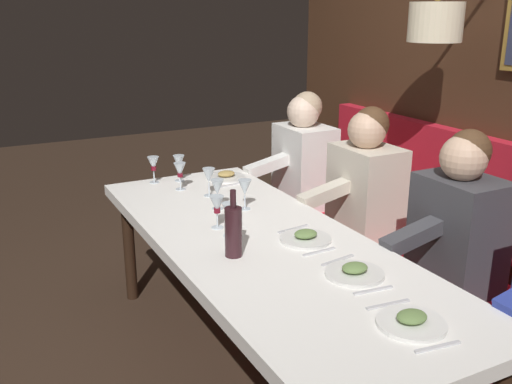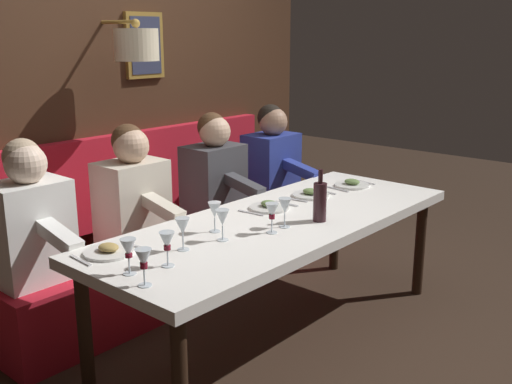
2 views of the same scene
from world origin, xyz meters
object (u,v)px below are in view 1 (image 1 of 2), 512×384
object	(u,v)px
diner_near	(459,217)
diner_far	(304,154)
wine_glass_3	(179,163)
wine_glass_7	(153,165)
wine_glass_4	(180,171)
diner_middle	(366,179)
wine_glass_1	(229,213)
wine_glass_6	(209,176)
wine_glass_5	(217,206)
dining_table	(262,252)
wine_glass_2	(245,188)
wine_bottle	(233,231)
wine_glass_0	(217,188)

from	to	relation	value
diner_near	diner_far	world-z (taller)	same
diner_near	wine_glass_3	xyz separation A→B (m)	(-0.89, 1.43, 0.04)
diner_near	wine_glass_7	bearing A→B (deg)	125.47
diner_near	wine_glass_3	size ratio (longest dim) A/B	4.82
wine_glass_4	wine_glass_7	xyz separation A→B (m)	(-0.09, 0.21, -0.00)
diner_middle	wine_glass_4	world-z (taller)	diner_middle
wine_glass_1	wine_glass_4	distance (m)	0.80
diner_near	wine_glass_6	world-z (taller)	diner_near
wine_glass_3	diner_middle	bearing A→B (deg)	-38.43
wine_glass_5	wine_glass_1	bearing A→B (deg)	-85.59
wine_glass_5	wine_glass_7	bearing A→B (deg)	92.35
diner_middle	dining_table	bearing A→B (deg)	-157.15
diner_middle	wine_glass_2	size ratio (longest dim) A/B	4.82
wine_glass_3	wine_glass_7	bearing A→B (deg)	166.16
wine_glass_7	wine_bottle	bearing A→B (deg)	-91.63
wine_glass_2	wine_glass_3	xyz separation A→B (m)	(-0.13, 0.66, -0.00)
wine_bottle	dining_table	bearing A→B (deg)	28.36
diner_near	wine_glass_3	world-z (taller)	diner_near
diner_near	wine_glass_1	world-z (taller)	diner_near
diner_near	diner_far	size ratio (longest dim) A/B	1.00
diner_middle	wine_glass_4	bearing A→B (deg)	150.56
wine_glass_2	wine_glass_6	distance (m)	0.31
dining_table	wine_glass_4	bearing A→B (deg)	94.22
wine_glass_4	wine_glass_5	distance (m)	0.68
diner_far	wine_glass_5	bearing A→B (deg)	-140.76
diner_far	wine_glass_6	world-z (taller)	diner_far
dining_table	wine_glass_4	distance (m)	0.93
wine_glass_3	wine_glass_7	world-z (taller)	same
wine_glass_2	wine_glass_5	bearing A→B (deg)	-142.58
wine_glass_1	wine_bottle	distance (m)	0.23
wine_glass_1	wine_glass_4	bearing A→B (deg)	86.49
diner_far	wine_glass_6	xyz separation A→B (m)	(-0.84, -0.34, 0.04)
diner_far	wine_glass_2	size ratio (longest dim) A/B	4.82
wine_glass_5	wine_glass_7	distance (m)	0.89
wine_glass_6	wine_bottle	xyz separation A→B (m)	(-0.23, -0.82, -0.00)
diner_far	wine_glass_2	world-z (taller)	diner_far
wine_glass_1	wine_glass_2	world-z (taller)	same
wine_glass_7	wine_glass_2	bearing A→B (deg)	-68.28
wine_glass_1	wine_bottle	bearing A→B (deg)	-110.47
wine_glass_3	wine_glass_5	world-z (taller)	same
wine_glass_3	dining_table	bearing A→B (deg)	-89.46
wine_glass_7	wine_glass_3	bearing A→B (deg)	-13.84
diner_middle	wine_glass_6	bearing A→B (deg)	157.71
wine_glass_0	wine_glass_3	distance (m)	0.59
diner_near	wine_glass_7	world-z (taller)	diner_near
wine_glass_2	wine_glass_1	bearing A→B (deg)	-127.12
dining_table	wine_glass_7	world-z (taller)	wine_glass_7
diner_middle	wine_glass_4	distance (m)	1.09
dining_table	wine_glass_2	xyz separation A→B (m)	(0.12, 0.42, 0.18)
wine_glass_3	wine_glass_7	size ratio (longest dim) A/B	1.00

